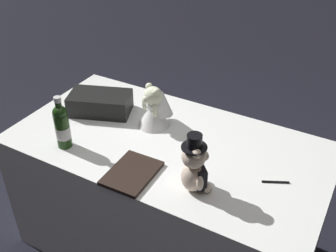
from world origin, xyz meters
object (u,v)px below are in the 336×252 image
object	(u,v)px
signing_pen	(274,182)
guestbook	(132,173)
teddy_bear_bride	(156,108)
gift_case_black	(100,103)
champagne_bottle	(62,126)
teddy_bear_groom	(195,167)

from	to	relation	value
signing_pen	guestbook	distance (m)	0.64
guestbook	signing_pen	bearing A→B (deg)	-157.06
teddy_bear_bride	gift_case_black	world-z (taller)	teddy_bear_bride
gift_case_black	guestbook	size ratio (longest dim) A/B	1.45
champagne_bottle	guestbook	size ratio (longest dim) A/B	1.06
signing_pen	gift_case_black	distance (m)	1.05
gift_case_black	champagne_bottle	bearing A→B (deg)	96.57
gift_case_black	guestbook	world-z (taller)	gift_case_black
teddy_bear_bride	teddy_bear_groom	bearing A→B (deg)	138.64
champagne_bottle	gift_case_black	size ratio (longest dim) A/B	0.73
teddy_bear_groom	signing_pen	distance (m)	0.38
teddy_bear_groom	teddy_bear_bride	xyz separation A→B (m)	(0.41, -0.36, -0.02)
signing_pen	gift_case_black	size ratio (longest dim) A/B	0.31
champagne_bottle	teddy_bear_groom	bearing A→B (deg)	-177.38
teddy_bear_bride	gift_case_black	distance (m)	0.34
teddy_bear_bride	champagne_bottle	bearing A→B (deg)	52.88
teddy_bear_bride	guestbook	xyz separation A→B (m)	(-0.12, 0.41, -0.10)
signing_pen	guestbook	bearing A→B (deg)	24.51
teddy_bear_groom	gift_case_black	size ratio (longest dim) A/B	0.76
teddy_bear_bride	gift_case_black	bearing A→B (deg)	7.41
teddy_bear_groom	champagne_bottle	size ratio (longest dim) A/B	1.03
teddy_bear_groom	guestbook	distance (m)	0.32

